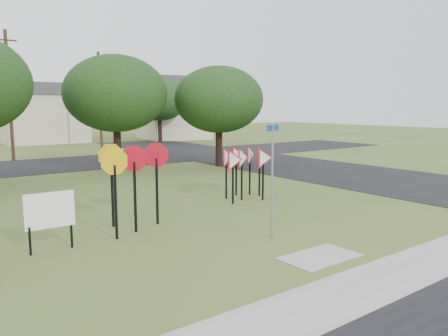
# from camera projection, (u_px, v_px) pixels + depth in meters

# --- Properties ---
(ground) EXTENTS (140.00, 140.00, 0.00)m
(ground) POSITION_uv_depth(u_px,v_px,m) (258.00, 235.00, 12.98)
(ground) COLOR #445B22
(sidewalk) EXTENTS (30.00, 1.60, 0.02)m
(sidewalk) POSITION_uv_depth(u_px,v_px,m) (383.00, 279.00, 9.64)
(sidewalk) COLOR gray
(sidewalk) RESTS_ON ground
(planting_strip) EXTENTS (30.00, 0.80, 0.02)m
(planting_strip) POSITION_uv_depth(u_px,v_px,m) (436.00, 298.00, 8.69)
(planting_strip) COLOR #445B22
(planting_strip) RESTS_ON ground
(street_right) EXTENTS (8.00, 50.00, 0.02)m
(street_right) POSITION_uv_depth(u_px,v_px,m) (297.00, 166.00, 28.02)
(street_right) COLOR black
(street_right) RESTS_ON ground
(street_far) EXTENTS (60.00, 8.00, 0.02)m
(street_far) POSITION_uv_depth(u_px,v_px,m) (59.00, 164.00, 28.88)
(street_far) COLOR black
(street_far) RESTS_ON ground
(curb_pad) EXTENTS (2.00, 1.20, 0.02)m
(curb_pad) POSITION_uv_depth(u_px,v_px,m) (320.00, 257.00, 11.07)
(curb_pad) COLOR gray
(curb_pad) RESTS_ON ground
(street_name_sign) EXTENTS (0.65, 0.25, 3.29)m
(street_name_sign) POSITION_uv_depth(u_px,v_px,m) (272.00, 175.00, 12.40)
(street_name_sign) COLOR gray
(street_name_sign) RESTS_ON ground
(stop_sign_cluster) EXTENTS (2.52, 1.56, 2.67)m
(stop_sign_cluster) POSITION_uv_depth(u_px,v_px,m) (130.00, 167.00, 13.26)
(stop_sign_cluster) COLOR black
(stop_sign_cluster) RESTS_ON ground
(yield_sign_cluster) EXTENTS (2.79, 1.53, 2.22)m
(yield_sign_cluster) POSITION_uv_depth(u_px,v_px,m) (244.00, 159.00, 18.00)
(yield_sign_cluster) COLOR black
(yield_sign_cluster) RESTS_ON ground
(info_board) EXTENTS (1.27, 0.07, 1.59)m
(info_board) POSITION_uv_depth(u_px,v_px,m) (50.00, 212.00, 11.40)
(info_board) COLOR black
(info_board) RESTS_ON ground
(far_pole_a) EXTENTS (1.40, 0.24, 9.00)m
(far_pole_a) POSITION_uv_depth(u_px,v_px,m) (9.00, 95.00, 30.24)
(far_pole_a) COLOR #442F1F
(far_pole_a) RESTS_ON ground
(far_pole_b) EXTENTS (1.40, 0.24, 8.50)m
(far_pole_b) POSITION_uv_depth(u_px,v_px,m) (100.00, 100.00, 38.18)
(far_pole_b) COLOR #442F1F
(far_pole_b) RESTS_ON ground
(house_mid) EXTENTS (8.40, 8.40, 6.20)m
(house_mid) POSITION_uv_depth(u_px,v_px,m) (41.00, 113.00, 46.70)
(house_mid) COLOR beige
(house_mid) RESTS_ON ground
(house_right) EXTENTS (8.30, 8.30, 7.20)m
(house_right) POSITION_uv_depth(u_px,v_px,m) (173.00, 108.00, 51.72)
(house_right) COLOR beige
(house_right) RESTS_ON ground
(tree_near_mid) EXTENTS (6.00, 6.00, 6.80)m
(tree_near_mid) POSITION_uv_depth(u_px,v_px,m) (116.00, 94.00, 25.45)
(tree_near_mid) COLOR black
(tree_near_mid) RESTS_ON ground
(tree_near_right) EXTENTS (5.60, 5.60, 6.33)m
(tree_near_right) POSITION_uv_depth(u_px,v_px,m) (219.00, 100.00, 27.45)
(tree_near_right) COLOR black
(tree_near_right) RESTS_ON ground
(tree_far_right) EXTENTS (6.00, 6.00, 6.80)m
(tree_far_right) POSITION_uv_depth(u_px,v_px,m) (159.00, 99.00, 46.05)
(tree_far_right) COLOR black
(tree_far_right) RESTS_ON ground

